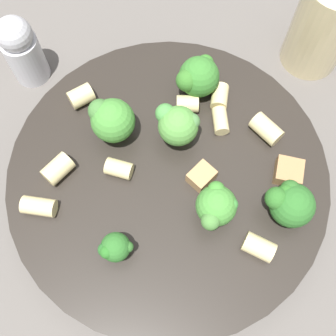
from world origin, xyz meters
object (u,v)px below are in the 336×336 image
object	(u,v)px
broccoli_floret_2	(290,203)
broccoli_floret_3	(115,248)
rigatoni_8	(220,121)
chicken_chunk_1	(289,172)
broccoli_floret_4	(217,206)
broccoli_floret_5	(112,119)
rigatoni_2	(220,97)
rigatoni_5	(81,96)
pepper_shaker	(22,50)
rigatoni_3	(39,206)
drinking_glass	(321,30)
rigatoni_7	(187,104)
pasta_bowl	(168,178)
broccoli_floret_0	(178,125)
rigatoni_0	(58,169)
rigatoni_4	(259,247)
rigatoni_1	(119,169)
broccoli_floret_1	(198,77)
chicken_chunk_0	(201,176)
rigatoni_6	(266,129)

from	to	relation	value
broccoli_floret_2	broccoli_floret_3	size ratio (longest dim) A/B	1.25
rigatoni_8	chicken_chunk_1	world-z (taller)	same
broccoli_floret_4	broccoli_floret_5	bearing A→B (deg)	105.79
rigatoni_2	rigatoni_5	world-z (taller)	rigatoni_5
pepper_shaker	rigatoni_3	bearing A→B (deg)	-110.55
drinking_glass	broccoli_floret_4	bearing A→B (deg)	-154.35
rigatoni_7	broccoli_floret_5	bearing A→B (deg)	168.17
pasta_bowl	pepper_shaker	distance (m)	0.19
rigatoni_3	rigatoni_5	bearing A→B (deg)	42.69
broccoli_floret_0	drinking_glass	world-z (taller)	drinking_glass
broccoli_floret_0	broccoli_floret_4	bearing A→B (deg)	-99.73
broccoli_floret_5	broccoli_floret_3	bearing A→B (deg)	-119.33
rigatoni_2	rigatoni_0	bearing A→B (deg)	174.02
broccoli_floret_5	rigatoni_4	distance (m)	0.16
rigatoni_5	pepper_shaker	xyz separation A→B (m)	(-0.02, 0.08, -0.00)
drinking_glass	rigatoni_0	bearing A→B (deg)	177.88
rigatoni_1	broccoli_floret_1	bearing A→B (deg)	17.40
broccoli_floret_4	chicken_chunk_0	xyz separation A→B (m)	(0.01, 0.03, -0.02)
broccoli_floret_0	rigatoni_2	world-z (taller)	broccoli_floret_0
broccoli_floret_4	rigatoni_1	distance (m)	0.09
pasta_bowl	pepper_shaker	size ratio (longest dim) A/B	3.58
broccoli_floret_4	drinking_glass	distance (m)	0.22
pasta_bowl	rigatoni_4	world-z (taller)	rigatoni_4
pasta_bowl	chicken_chunk_0	xyz separation A→B (m)	(0.02, -0.02, 0.02)
rigatoni_4	chicken_chunk_0	xyz separation A→B (m)	(-0.00, 0.08, -0.00)
pasta_bowl	drinking_glass	world-z (taller)	drinking_glass
broccoli_floret_5	rigatoni_3	distance (m)	0.10
broccoli_floret_3	pepper_shaker	bearing A→B (deg)	84.36
broccoli_floret_3	rigatoni_3	distance (m)	0.08
rigatoni_2	rigatoni_3	xyz separation A→B (m)	(-0.19, -0.00, -0.00)
broccoli_floret_4	rigatoni_0	bearing A→B (deg)	131.52
rigatoni_0	rigatoni_4	xyz separation A→B (m)	(0.11, -0.15, -0.00)
rigatoni_2	rigatoni_1	bearing A→B (deg)	-174.39
broccoli_floret_3	rigatoni_2	world-z (taller)	broccoli_floret_3
rigatoni_2	rigatoni_6	world-z (taller)	rigatoni_6
broccoli_floret_3	rigatoni_3	bearing A→B (deg)	117.91
broccoli_floret_2	rigatoni_1	world-z (taller)	broccoli_floret_2
broccoli_floret_4	rigatoni_8	world-z (taller)	broccoli_floret_4
pasta_bowl	broccoli_floret_2	bearing A→B (deg)	-52.70
chicken_chunk_1	broccoli_floret_2	bearing A→B (deg)	-133.66
rigatoni_7	rigatoni_8	bearing A→B (deg)	-62.74
broccoli_floret_5	pepper_shaker	bearing A→B (deg)	104.52
rigatoni_1	rigatoni_6	distance (m)	0.14
broccoli_floret_2	broccoli_floret_3	distance (m)	0.15
rigatoni_0	rigatoni_4	distance (m)	0.18
rigatoni_3	broccoli_floret_0	bearing A→B (deg)	-2.80
broccoli_floret_2	rigatoni_3	size ratio (longest dim) A/B	1.38
rigatoni_5	rigatoni_1	bearing A→B (deg)	-95.10
broccoli_floret_5	rigatoni_0	distance (m)	0.06
rigatoni_5	rigatoni_7	world-z (taller)	rigatoni_5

